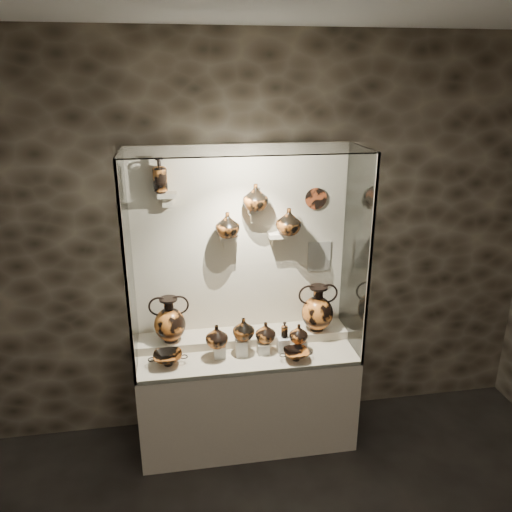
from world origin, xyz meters
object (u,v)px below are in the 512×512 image
at_px(jug_a, 217,336).
at_px(ovoid_vase_b, 256,197).
at_px(amphora_left, 170,319).
at_px(amphora_right, 317,308).
at_px(kylix_right, 296,354).
at_px(jug_c, 266,332).
at_px(ovoid_vase_a, 227,225).
at_px(lekythos_small, 284,329).
at_px(kylix_left, 168,358).
at_px(jug_e, 299,333).
at_px(ovoid_vase_c, 289,221).
at_px(jug_b, 244,329).
at_px(lekythos_tall, 160,173).

relative_size(jug_a, ovoid_vase_b, 0.89).
height_order(amphora_left, amphora_right, amphora_right).
bearing_deg(kylix_right, jug_c, 159.41).
bearing_deg(ovoid_vase_a, amphora_right, -3.03).
bearing_deg(amphora_left, ovoid_vase_a, -5.06).
height_order(jug_c, lekythos_small, lekythos_small).
distance_m(amphora_right, jug_a, 0.87).
relative_size(amphora_right, kylix_left, 1.39).
distance_m(jug_e, lekythos_small, 0.12).
xyz_separation_m(lekythos_small, kylix_right, (0.06, -0.14, -0.14)).
distance_m(jug_c, ovoid_vase_c, 0.88).
xyz_separation_m(amphora_left, amphora_right, (1.19, -0.01, 0.01)).
distance_m(amphora_left, ovoid_vase_a, 0.87).
bearing_deg(amphora_right, kylix_left, -155.38).
xyz_separation_m(amphora_right, jug_e, (-0.20, -0.20, -0.11)).
relative_size(jug_b, ovoid_vase_c, 0.85).
xyz_separation_m(amphora_left, jug_e, (0.98, -0.21, -0.10)).
bearing_deg(jug_e, lekythos_small, 164.27).
xyz_separation_m(amphora_left, ovoid_vase_c, (0.94, 0.05, 0.74)).
bearing_deg(ovoid_vase_b, kylix_right, -41.36).
height_order(jug_c, kylix_left, jug_c).
distance_m(kylix_left, ovoid_vase_a, 1.09).
bearing_deg(ovoid_vase_b, ovoid_vase_c, 14.71).
distance_m(jug_c, ovoid_vase_b, 1.04).
bearing_deg(jug_e, amphora_left, 164.64).
xyz_separation_m(jug_a, ovoid_vase_c, (0.60, 0.26, 0.80)).
xyz_separation_m(jug_e, kylix_right, (-0.05, -0.12, -0.11)).
distance_m(amphora_left, jug_a, 0.41).
bearing_deg(amphora_right, jug_a, -152.86).
relative_size(kylix_left, ovoid_vase_a, 1.45).
height_order(amphora_right, jug_e, amphora_right).
distance_m(amphora_right, kylix_right, 0.46).
xyz_separation_m(jug_e, ovoid_vase_a, (-0.51, 0.26, 0.83)).
xyz_separation_m(jug_e, ovoid_vase_c, (-0.04, 0.26, 0.83)).
xyz_separation_m(jug_b, jug_c, (0.17, 0.00, -0.04)).
relative_size(jug_b, lekythos_small, 1.21).
distance_m(amphora_right, lekythos_tall, 1.64).
relative_size(jug_c, kylix_left, 0.59).
bearing_deg(ovoid_vase_b, kylix_left, -142.44).
relative_size(jug_e, kylix_right, 0.62).
bearing_deg(jug_b, jug_c, -5.52).
bearing_deg(kylix_right, jug_e, 84.15).
bearing_deg(kylix_left, amphora_right, 29.56).
relative_size(amphora_left, jug_b, 2.11).
bearing_deg(lekythos_small, ovoid_vase_c, 85.97).
bearing_deg(jug_e, jug_c, 169.82).
height_order(jug_c, ovoid_vase_b, ovoid_vase_b).
relative_size(lekythos_small, kylix_left, 0.52).
distance_m(amphora_left, jug_b, 0.59).
relative_size(kylix_left, ovoid_vase_b, 1.40).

